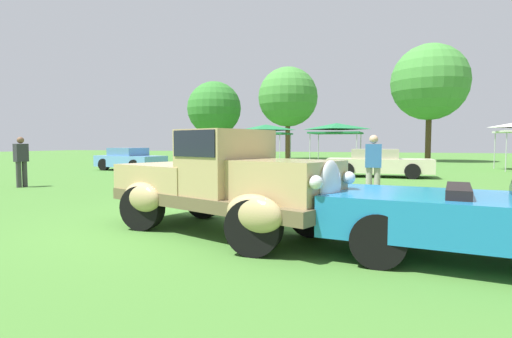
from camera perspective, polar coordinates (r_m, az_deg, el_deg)
ground_plane at (r=7.55m, az=-8.73°, el=-7.70°), size 120.00×120.00×0.00m
feature_pickup_truck at (r=6.67m, az=-4.71°, el=-1.69°), size 4.41×2.88×1.70m
neighbor_convertible at (r=5.75m, az=31.64°, el=-5.96°), size 4.28×2.19×1.40m
show_car_skyblue at (r=22.93m, az=-17.43°, el=1.31°), size 4.17×2.42×1.22m
show_car_cream at (r=18.47m, az=16.82°, el=0.79°), size 4.49×1.93×1.22m
spectator_between_cars at (r=15.66m, az=-30.21°, el=1.10°), size 0.31×0.44×1.69m
spectator_far_side at (r=10.76m, az=16.21°, el=0.50°), size 0.41×0.26×1.69m
canopy_tent_left_field at (r=26.98m, az=1.42°, el=5.69°), size 2.98×2.98×2.71m
canopy_tent_center_field at (r=25.57m, az=11.28°, el=5.73°), size 3.04×3.04×2.71m
treeline_far_left at (r=40.62m, az=-5.91°, el=8.47°), size 5.32×5.32×7.55m
treeline_mid_left at (r=37.71m, az=4.52°, el=10.08°), size 5.44×5.44×8.42m
treeline_center at (r=35.12m, az=23.31°, el=11.16°), size 5.93×5.93×9.21m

